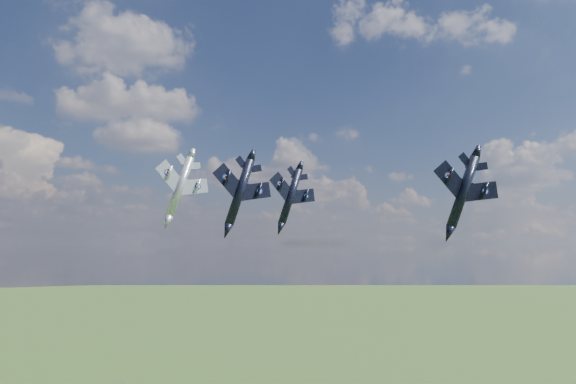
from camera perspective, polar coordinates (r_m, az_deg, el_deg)
name	(u,v)px	position (r m, az deg, el deg)	size (l,w,h in m)	color
jet_lead_navy	(240,192)	(90.24, -4.91, 0.02)	(10.96, 15.27, 3.16)	black
jet_right_navy	(463,192)	(76.74, 17.38, 0.03)	(9.75, 13.60, 2.81)	black
jet_high_navy	(291,196)	(115.78, 0.26, -0.43)	(11.83, 16.50, 3.41)	black
jet_left_silver	(180,186)	(82.98, -10.91, 0.55)	(9.12, 12.71, 2.63)	#A8ABB3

